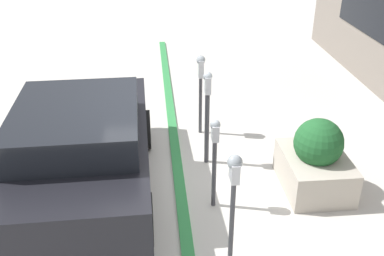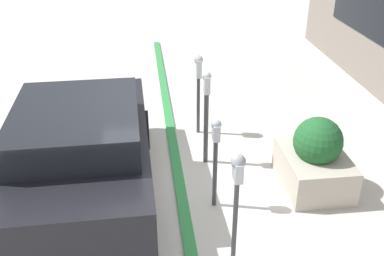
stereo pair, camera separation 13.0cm
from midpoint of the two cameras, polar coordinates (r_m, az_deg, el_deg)
ground_plane at (r=6.84m, az=-1.50°, el=-7.02°), size 40.00×40.00×0.00m
curb_strip at (r=6.83m, az=-2.18°, el=-6.93°), size 14.29×0.16×0.04m
parking_meter_nearest at (r=4.93m, az=4.99°, el=-7.05°), size 0.20×0.17×1.46m
parking_meter_second at (r=5.91m, az=2.39°, el=-2.51°), size 0.16×0.14×1.34m
parking_meter_middle at (r=6.88m, az=1.29°, el=2.86°), size 0.16×0.14×1.55m
parking_meter_fourth at (r=7.79m, az=0.35°, el=6.39°), size 0.18×0.15×1.46m
planter_box at (r=6.77m, az=14.85°, el=-3.91°), size 1.18×0.90×1.11m
parked_car_front at (r=6.44m, az=-14.47°, el=-2.45°), size 3.87×1.93×1.42m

